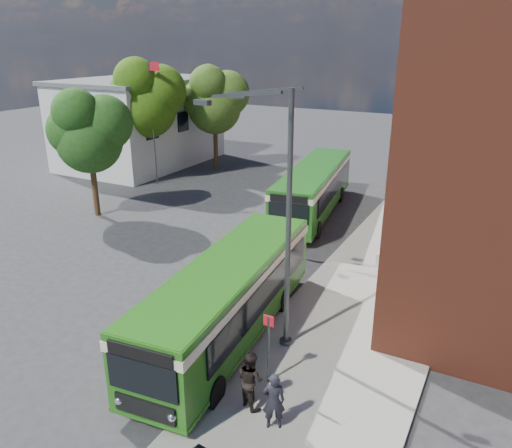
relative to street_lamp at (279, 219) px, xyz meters
The scene contains 14 objects.
ground 7.10m from the street_lamp, 157.54° to the left, with size 120.00×120.00×0.00m, color #2C2B2E.
pavement 11.27m from the street_lamp, 77.80° to the left, with size 6.00×48.00×0.15m, color gray.
kerb_line 11.12m from the street_lamp, 95.07° to the left, with size 0.12×48.00×0.01m, color beige.
white_building 30.38m from the street_lamp, 138.79° to the left, with size 9.40×13.40×7.30m.
flagpole 22.89m from the street_lamp, 139.05° to the left, with size 0.95×0.10×9.00m.
street_lamp is the anchor object (origin of this frame).
bus_stop_sign 4.02m from the street_lamp, 70.87° to the right, with size 0.35×0.08×2.52m.
bus_front 3.45m from the street_lamp, 166.75° to the right, with size 3.58×11.00×3.02m.
bus_rear 15.02m from the street_lamp, 106.72° to the left, with size 4.30×12.04×3.02m.
pedestrian_a 5.70m from the street_lamp, 65.52° to the right, with size 0.64×0.42×1.74m, color black.
pedestrian_b 5.12m from the street_lamp, 77.05° to the right, with size 0.87×0.68×1.80m, color black.
tree_left 17.72m from the street_lamp, 154.96° to the left, with size 4.64×4.41×7.83m.
tree_mid 24.70m from the street_lamp, 139.45° to the left, with size 5.47×5.21×9.24m.
tree_right 26.36m from the street_lamp, 126.87° to the left, with size 5.09×4.84×8.59m.
Camera 1 is at (11.40, -15.97, 10.32)m, focal length 35.00 mm.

